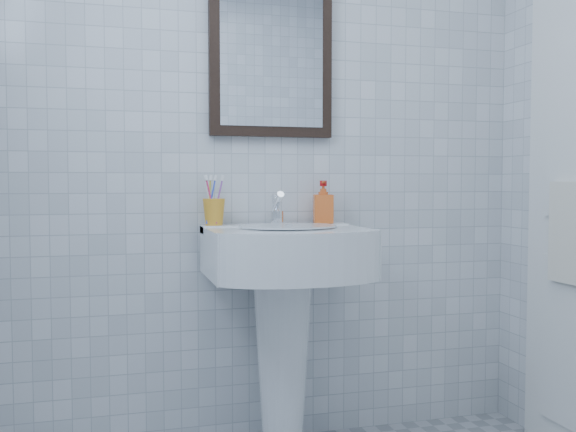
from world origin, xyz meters
name	(u,v)px	position (x,y,z in m)	size (l,w,h in m)	color
wall_back	(265,134)	(0.00, 1.20, 1.25)	(2.20, 0.02, 2.50)	silver
washbasin	(284,302)	(0.02, 0.99, 0.60)	(0.58, 0.43, 0.90)	white
faucet	(277,211)	(0.02, 1.09, 0.94)	(0.05, 0.11, 0.13)	white
toothbrush_cup	(214,212)	(-0.22, 1.11, 0.94)	(0.09, 0.09, 0.10)	orange
soap_dispenser	(323,202)	(0.22, 1.12, 0.98)	(0.08, 0.08, 0.17)	#D74E15
wall_mirror	(271,59)	(0.02, 1.18, 1.55)	(0.50, 0.04, 0.62)	black
towel_ring	(572,184)	(1.06, 0.70, 1.05)	(0.18, 0.18, 0.01)	white
hand_towel	(566,232)	(1.04, 0.70, 0.87)	(0.03, 0.16, 0.38)	white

